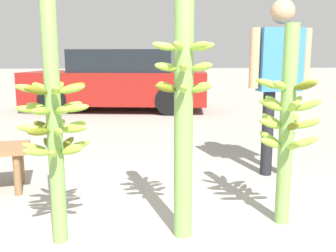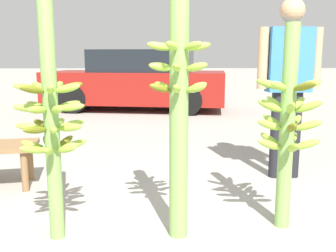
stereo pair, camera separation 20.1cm
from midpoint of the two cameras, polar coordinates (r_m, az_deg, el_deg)
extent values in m
cylinder|color=#7AA851|center=(2.41, -19.32, 1.29)|extent=(0.09, 0.09, 1.62)
ellipsoid|color=#93BC3D|center=(2.41, -22.60, 5.23)|extent=(0.19, 0.06, 0.08)
ellipsoid|color=#656718|center=(2.30, -21.87, 5.08)|extent=(0.14, 0.18, 0.08)
ellipsoid|color=#93BC3D|center=(2.26, -19.25, 5.16)|extent=(0.10, 0.19, 0.08)
ellipsoid|color=#93BC3D|center=(2.32, -16.90, 5.41)|extent=(0.19, 0.10, 0.08)
ellipsoid|color=#656718|center=(2.43, -16.68, 5.63)|extent=(0.18, 0.13, 0.08)
ellipsoid|color=#93BC3D|center=(2.51, -18.55, 5.66)|extent=(0.07, 0.19, 0.08)
ellipsoid|color=#93BC3D|center=(2.50, -21.10, 5.49)|extent=(0.16, 0.16, 0.08)
ellipsoid|color=#93BC3D|center=(2.53, -19.05, 2.96)|extent=(0.07, 0.18, 0.07)
ellipsoid|color=#93BC3D|center=(2.49, -21.49, 2.71)|extent=(0.18, 0.14, 0.07)
ellipsoid|color=#93BC3D|center=(2.39, -22.48, 2.34)|extent=(0.19, 0.10, 0.07)
ellipsoid|color=#93BC3D|center=(2.29, -21.13, 2.12)|extent=(0.10, 0.19, 0.07)
ellipsoid|color=#93BC3D|center=(2.28, -18.34, 2.24)|extent=(0.13, 0.18, 0.07)
ellipsoid|color=#93BC3D|center=(2.36, -16.43, 2.61)|extent=(0.18, 0.07, 0.07)
ellipsoid|color=#93BC3D|center=(2.47, -16.84, 2.92)|extent=(0.16, 0.16, 0.07)
ellipsoid|color=#93BC3D|center=(2.35, -16.54, -0.44)|extent=(0.19, 0.10, 0.07)
ellipsoid|color=#93BC3D|center=(2.46, -16.39, 0.04)|extent=(0.18, 0.14, 0.07)
ellipsoid|color=#93BC3D|center=(2.54, -18.28, 0.23)|extent=(0.06, 0.18, 0.07)
ellipsoid|color=#656718|center=(2.53, -20.80, 0.03)|extent=(0.16, 0.16, 0.07)
ellipsoid|color=#93BC3D|center=(2.44, -22.24, -0.43)|extent=(0.18, 0.07, 0.07)
ellipsoid|color=#656718|center=(2.33, -21.45, -0.84)|extent=(0.13, 0.18, 0.07)
ellipsoid|color=#93BC3D|center=(2.29, -18.83, -0.85)|extent=(0.10, 0.19, 0.07)
ellipsoid|color=#656718|center=(2.56, -19.86, -2.67)|extent=(0.13, 0.18, 0.09)
ellipsoid|color=#93BC3D|center=(2.49, -21.76, -3.15)|extent=(0.19, 0.07, 0.09)
ellipsoid|color=#93BC3D|center=(2.39, -21.70, -3.73)|extent=(0.17, 0.16, 0.09)
ellipsoid|color=#93BC3D|center=(2.32, -19.54, -3.98)|extent=(0.06, 0.18, 0.09)
ellipsoid|color=#93BC3D|center=(2.35, -16.95, -3.64)|extent=(0.18, 0.14, 0.09)
ellipsoid|color=#93BC3D|center=(2.45, -16.07, -3.03)|extent=(0.19, 0.10, 0.09)
ellipsoid|color=#656718|center=(2.55, -17.41, -2.62)|extent=(0.11, 0.19, 0.09)
cylinder|color=#7AA851|center=(2.36, -0.07, 1.85)|extent=(0.12, 0.12, 1.63)
ellipsoid|color=#93BC3D|center=(2.43, -2.14, 11.97)|extent=(0.13, 0.15, 0.07)
ellipsoid|color=#93BC3D|center=(2.31, -3.21, 12.04)|extent=(0.15, 0.06, 0.07)
ellipsoid|color=#93BC3D|center=(2.21, -1.08, 12.13)|extent=(0.10, 0.16, 0.07)
ellipsoid|color=#93BC3D|center=(2.24, 2.18, 12.10)|extent=(0.13, 0.15, 0.07)
ellipsoid|color=#93BC3D|center=(2.36, 3.00, 12.00)|extent=(0.15, 0.06, 0.07)
ellipsoid|color=#656718|center=(2.45, 0.84, 11.96)|extent=(0.10, 0.16, 0.07)
ellipsoid|color=#93BC3D|center=(2.46, 0.14, 9.07)|extent=(0.07, 0.15, 0.07)
ellipsoid|color=#93BC3D|center=(2.40, -2.60, 9.03)|extent=(0.14, 0.13, 0.07)
ellipsoid|color=#93BC3D|center=(2.28, -2.97, 8.96)|extent=(0.16, 0.09, 0.07)
ellipsoid|color=#93BC3D|center=(2.20, -0.30, 8.92)|extent=(0.07, 0.15, 0.07)
ellipsoid|color=#93BC3D|center=(2.26, 2.63, 8.95)|extent=(0.14, 0.13, 0.07)
ellipsoid|color=#93BC3D|center=(2.39, 2.70, 9.03)|extent=(0.16, 0.09, 0.07)
ellipsoid|color=#93BC3D|center=(2.21, -0.28, 5.66)|extent=(0.07, 0.16, 0.08)
ellipsoid|color=#93BC3D|center=(2.27, 2.59, 5.77)|extent=(0.15, 0.13, 0.08)
ellipsoid|color=#93BC3D|center=(2.39, 2.64, 6.01)|extent=(0.16, 0.10, 0.08)
ellipsoid|color=#93BC3D|center=(2.46, 0.12, 6.14)|extent=(0.07, 0.16, 0.08)
ellipsoid|color=#93BC3D|center=(2.41, -2.57, 6.04)|extent=(0.15, 0.13, 0.08)
ellipsoid|color=#656718|center=(2.28, -2.91, 5.80)|extent=(0.16, 0.10, 0.08)
cylinder|color=#7AA851|center=(2.67, 15.59, -0.19)|extent=(0.10, 0.10, 1.39)
ellipsoid|color=#93BC3D|center=(2.69, 18.44, 6.08)|extent=(0.19, 0.07, 0.10)
ellipsoid|color=#93BC3D|center=(2.76, 15.45, 6.33)|extent=(0.09, 0.20, 0.10)
ellipsoid|color=#93BC3D|center=(2.65, 13.03, 6.29)|extent=(0.19, 0.14, 0.10)
ellipsoid|color=#93BC3D|center=(2.51, 14.53, 6.01)|extent=(0.18, 0.16, 0.10)
ellipsoid|color=#656718|center=(2.54, 18.06, 5.87)|extent=(0.12, 0.19, 0.10)
ellipsoid|color=#93BC3D|center=(2.76, 16.95, 3.41)|extent=(0.17, 0.16, 0.12)
ellipsoid|color=#93BC3D|center=(2.73, 13.81, 3.50)|extent=(0.12, 0.19, 0.12)
ellipsoid|color=#93BC3D|center=(2.59, 13.21, 3.15)|extent=(0.19, 0.07, 0.12)
ellipsoid|color=#93BC3D|center=(2.52, 16.25, 2.81)|extent=(0.09, 0.19, 0.12)
ellipsoid|color=#93BC3D|center=(2.63, 18.55, 3.00)|extent=(0.19, 0.14, 0.12)
ellipsoid|color=#93BC3D|center=(2.74, 13.51, 0.87)|extent=(0.14, 0.19, 0.11)
ellipsoid|color=#93BC3D|center=(2.59, 13.17, 0.34)|extent=(0.20, 0.09, 0.11)
ellipsoid|color=#656718|center=(2.54, 16.37, -0.03)|extent=(0.07, 0.19, 0.11)
ellipsoid|color=#93BC3D|center=(2.66, 18.46, 0.31)|extent=(0.19, 0.13, 0.11)
ellipsoid|color=#93BC3D|center=(2.78, 16.62, 0.85)|extent=(0.17, 0.17, 0.11)
ellipsoid|color=#93BC3D|center=(2.81, 16.21, -1.76)|extent=(0.15, 0.18, 0.11)
ellipsoid|color=#93BC3D|center=(2.76, 13.23, -1.84)|extent=(0.15, 0.18, 0.11)
ellipsoid|color=#93BC3D|center=(2.61, 13.23, -2.54)|extent=(0.20, 0.10, 0.11)
ellipsoid|color=#93BC3D|center=(2.57, 16.51, -2.90)|extent=(0.05, 0.19, 0.11)
ellipsoid|color=#93BC3D|center=(2.70, 18.27, -2.37)|extent=(0.20, 0.11, 0.11)
cylinder|color=black|center=(3.89, 16.00, -1.06)|extent=(0.11, 0.11, 0.85)
cylinder|color=black|center=(3.82, 13.46, -1.13)|extent=(0.11, 0.11, 0.85)
cube|color=#3372B2|center=(3.78, 15.25, 9.69)|extent=(0.41, 0.18, 0.60)
cylinder|color=tan|center=(3.88, 18.80, 9.74)|extent=(0.10, 0.10, 0.57)
cylinder|color=tan|center=(3.70, 11.54, 10.07)|extent=(0.10, 0.10, 0.57)
sphere|color=tan|center=(3.80, 15.59, 16.47)|extent=(0.23, 0.23, 0.23)
cylinder|color=olive|center=(3.81, -22.95, -5.45)|extent=(0.06, 0.06, 0.36)
cylinder|color=olive|center=(3.51, -23.55, -6.85)|extent=(0.06, 0.06, 0.36)
cube|color=maroon|center=(8.55, -8.36, 5.89)|extent=(4.15, 2.29, 0.69)
cube|color=black|center=(8.50, -7.41, 9.82)|extent=(2.38, 1.88, 0.48)
cylinder|color=black|center=(8.18, -17.81, 3.83)|extent=(0.63, 0.29, 0.61)
cylinder|color=black|center=(9.61, -14.59, 4.90)|extent=(0.63, 0.29, 0.61)
cylinder|color=black|center=(7.65, -0.45, 3.91)|extent=(0.63, 0.29, 0.61)
cylinder|color=black|center=(9.17, 0.15, 4.99)|extent=(0.63, 0.29, 0.61)
camera|label=1|loc=(0.10, -92.08, -0.38)|focal=40.00mm
camera|label=2|loc=(0.10, 87.92, 0.38)|focal=40.00mm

